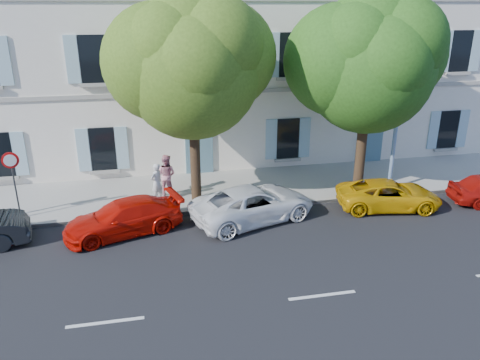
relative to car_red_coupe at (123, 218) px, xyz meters
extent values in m
plane|color=black|center=(5.62, -1.13, -0.61)|extent=(90.00, 90.00, 0.00)
cube|color=#A09E96|center=(5.62, 3.32, -0.54)|extent=(36.00, 4.50, 0.15)
cube|color=#9E998E|center=(5.62, 1.15, -0.53)|extent=(36.00, 0.16, 0.16)
cube|color=white|center=(5.62, 9.07, 5.39)|extent=(28.00, 7.00, 12.00)
imported|color=red|center=(0.00, 0.00, 0.00)|extent=(4.54, 2.88, 1.23)
imported|color=white|center=(4.82, 0.15, 0.06)|extent=(5.27, 3.59, 1.34)
imported|color=#D99D09|center=(10.46, 0.14, -0.04)|extent=(4.40, 2.56, 1.15)
cylinder|color=#3A2819|center=(2.89, 2.32, 1.19)|extent=(0.42, 0.42, 3.30)
ellipsoid|color=#557D20|center=(2.89, 2.32, 4.82)|extent=(5.28, 5.28, 5.81)
cylinder|color=#3A2819|center=(9.98, 2.00, 1.16)|extent=(0.43, 0.43, 3.25)
ellipsoid|color=#326D1C|center=(9.98, 2.00, 4.76)|extent=(5.28, 5.28, 5.80)
cylinder|color=#383A3D|center=(-3.91, 1.82, 0.65)|extent=(0.06, 0.06, 2.22)
cylinder|color=red|center=(-3.91, 1.79, 1.86)|extent=(0.60, 0.14, 0.61)
cylinder|color=#7293BF|center=(11.34, 1.72, 3.69)|extent=(0.17, 0.17, 8.30)
imported|color=silver|center=(1.29, 2.43, 0.35)|extent=(0.69, 0.69, 1.62)
imported|color=#D18695|center=(1.72, 3.04, 0.42)|extent=(1.08, 1.01, 1.78)
camera|label=1|loc=(1.03, -15.74, 7.20)|focal=35.00mm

